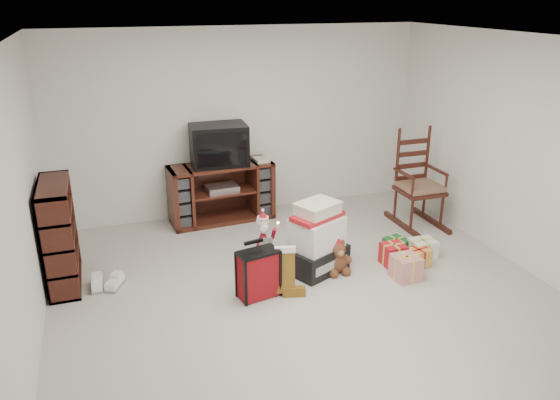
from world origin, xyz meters
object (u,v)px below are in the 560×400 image
object	(u,v)px
gift_cluster	(407,254)
teddy_bear	(337,258)
rocking_chair	(417,191)
bookshelf	(60,236)
mrs_claus_figurine	(263,240)
sneaker_pair	(106,284)
gift_pile	(317,242)
tv_stand	(221,193)
crt_television	(219,145)
santa_figurine	(328,238)
red_suitcase	(258,274)

from	to	relation	value
gift_cluster	teddy_bear	bearing A→B (deg)	175.37
rocking_chair	gift_cluster	world-z (taller)	rocking_chair
bookshelf	mrs_claus_figurine	bearing A→B (deg)	-3.80
teddy_bear	sneaker_pair	xyz separation A→B (m)	(-2.41, 0.46, -0.12)
gift_pile	gift_cluster	distance (m)	1.07
rocking_chair	bookshelf	bearing A→B (deg)	-177.52
tv_stand	gift_pile	xyz separation A→B (m)	(0.65, -1.75, -0.05)
bookshelf	teddy_bear	world-z (taller)	bookshelf
bookshelf	crt_television	size ratio (longest dim) A/B	1.47
gift_pile	crt_television	size ratio (longest dim) A/B	1.04
teddy_bear	gift_cluster	size ratio (longest dim) A/B	0.46
mrs_claus_figurine	santa_figurine	bearing A→B (deg)	-18.37
santa_figurine	gift_cluster	bearing A→B (deg)	-27.25
rocking_chair	red_suitcase	world-z (taller)	rocking_chair
tv_stand	red_suitcase	distance (m)	2.09
bookshelf	rocking_chair	bearing A→B (deg)	2.70
santa_figurine	bookshelf	bearing A→B (deg)	172.48
red_suitcase	crt_television	bearing A→B (deg)	75.67
tv_stand	rocking_chair	distance (m)	2.58
red_suitcase	bookshelf	bearing A→B (deg)	141.62
tv_stand	rocking_chair	size ratio (longest dim) A/B	1.05
teddy_bear	gift_pile	bearing A→B (deg)	149.37
teddy_bear	red_suitcase	bearing A→B (deg)	-166.85
tv_stand	gift_pile	world-z (taller)	gift_pile
tv_stand	gift_pile	bearing A→B (deg)	-73.13
santa_figurine	gift_pile	bearing A→B (deg)	-135.53
red_suitcase	santa_figurine	distance (m)	1.15
teddy_bear	gift_cluster	distance (m)	0.84
rocking_chair	mrs_claus_figurine	distance (m)	2.25
santa_figurine	sneaker_pair	world-z (taller)	santa_figurine
tv_stand	bookshelf	size ratio (longest dim) A/B	1.26
bookshelf	mrs_claus_figurine	xyz separation A→B (m)	(2.15, -0.14, -0.30)
rocking_chair	crt_television	bearing A→B (deg)	158.09
rocking_chair	red_suitcase	xyz separation A→B (m)	(-2.51, -1.15, -0.19)
tv_stand	sneaker_pair	size ratio (longest dim) A/B	3.94
red_suitcase	mrs_claus_figurine	size ratio (longest dim) A/B	0.99
sneaker_pair	gift_pile	bearing A→B (deg)	3.15
gift_pile	santa_figurine	distance (m)	0.34
bookshelf	sneaker_pair	size ratio (longest dim) A/B	3.13
red_suitcase	teddy_bear	xyz separation A→B (m)	(0.96, 0.22, -0.09)
bookshelf	crt_television	world-z (taller)	crt_television
teddy_bear	crt_television	xyz separation A→B (m)	(-0.85, 1.88, 0.88)
rocking_chair	mrs_claus_figurine	size ratio (longest dim) A/B	2.20
gift_pile	red_suitcase	xyz separation A→B (m)	(-0.77, -0.34, -0.09)
tv_stand	gift_cluster	size ratio (longest dim) A/B	1.71
rocking_chair	santa_figurine	xyz separation A→B (m)	(-1.51, -0.58, -0.20)
bookshelf	rocking_chair	world-z (taller)	rocking_chair
rocking_chair	sneaker_pair	size ratio (longest dim) A/B	3.74
sneaker_pair	santa_figurine	bearing A→B (deg)	9.28
mrs_claus_figurine	crt_television	distance (m)	1.55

